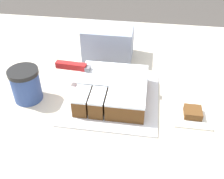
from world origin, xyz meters
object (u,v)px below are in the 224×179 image
(knife, at_px, (82,68))
(storage_box, at_px, (108,42))
(cake_board, at_px, (112,98))
(brownie, at_px, (193,112))
(cake, at_px, (113,89))
(coffee_cup, at_px, (26,85))

(knife, relative_size, storage_box, 1.63)
(cake_board, xyz_separation_m, brownie, (0.26, -0.05, 0.01))
(cake, relative_size, knife, 0.71)
(brownie, height_order, storage_box, storage_box)
(cake, height_order, knife, knife)
(cake, height_order, brownie, cake)
(cake, bearing_deg, cake_board, -135.13)
(knife, bearing_deg, cake_board, -21.53)
(cake, xyz_separation_m, coffee_cup, (-0.28, -0.04, 0.02))
(coffee_cup, distance_m, storage_box, 0.38)
(storage_box, bearing_deg, knife, -104.13)
(coffee_cup, relative_size, storage_box, 0.57)
(coffee_cup, relative_size, brownie, 2.15)
(knife, xyz_separation_m, brownie, (0.37, -0.10, -0.06))
(coffee_cup, height_order, storage_box, storage_box)
(knife, bearing_deg, coffee_cup, -146.35)
(coffee_cup, bearing_deg, storage_box, 55.04)
(cake_board, bearing_deg, cake, 44.87)
(cake_board, relative_size, brownie, 5.93)
(cake, xyz_separation_m, knife, (-0.11, 0.05, 0.04))
(cake_board, relative_size, storage_box, 1.58)
(coffee_cup, bearing_deg, cake_board, 8.39)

